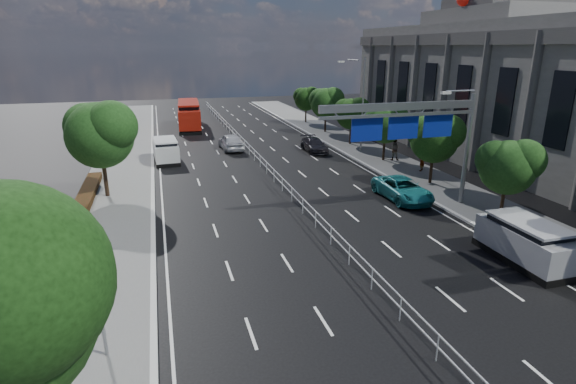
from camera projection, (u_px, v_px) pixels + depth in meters
name	position (u px, v px, depth m)	size (l,w,h in m)	color
ground	(389.00, 309.00, 17.82)	(160.00, 160.00, 0.00)	black
sidewalk_near	(75.00, 361.00, 14.76)	(5.00, 140.00, 0.14)	slate
kerb_near	(154.00, 348.00, 15.42)	(0.25, 140.00, 0.15)	silver
kerb_far	(569.00, 277.00, 20.18)	(0.25, 140.00, 0.15)	silver
median_fence	(262.00, 163.00, 38.23)	(0.05, 85.00, 1.02)	silver
hedge_near	(46.00, 287.00, 18.77)	(1.00, 36.00, 0.44)	black
toilet_sign	(80.00, 282.00, 14.02)	(1.62, 0.18, 4.34)	gray
overhead_gantry	(416.00, 122.00, 27.07)	(10.24, 0.38, 7.45)	gray
streetlight_far	(360.00, 99.00, 42.76)	(2.78, 2.40, 9.00)	gray
civic_hall	(507.00, 88.00, 42.27)	(14.40, 36.00, 14.35)	slate
near_tree_back	(100.00, 131.00, 29.67)	(4.84, 4.51, 6.69)	black
far_tree_c	(509.00, 164.00, 26.12)	(3.52, 3.28, 4.94)	black
far_tree_d	(435.00, 136.00, 32.89)	(3.85, 3.59, 5.34)	black
far_tree_e	(386.00, 122.00, 39.79)	(3.63, 3.38, 5.13)	black
far_tree_f	(352.00, 112.00, 46.66)	(3.52, 3.28, 5.02)	black
far_tree_g	(326.00, 101.00, 53.44)	(3.96, 3.69, 5.45)	black
far_tree_h	(306.00, 98.00, 60.39)	(3.41, 3.18, 4.91)	black
white_minivan	(166.00, 151.00, 40.56)	(2.32, 4.87, 2.07)	black
red_bus	(189.00, 114.00, 57.52)	(3.31, 11.27, 3.33)	black
near_car_silver	(231.00, 142.00, 45.34)	(1.95, 4.84, 1.65)	#B4B5BC
near_car_dark	(186.00, 117.00, 61.07)	(1.78, 5.10, 1.68)	black
silver_minivan	(526.00, 242.00, 21.53)	(2.15, 4.99, 2.06)	black
parked_car_teal	(402.00, 189.00, 30.52)	(2.41, 5.22, 1.45)	#196C71
parked_car_dark	(314.00, 145.00, 44.58)	(1.86, 4.57, 1.33)	black
pedestrian_a	(422.00, 161.00, 36.98)	(0.63, 0.41, 1.73)	gray
pedestrian_b	(394.00, 149.00, 40.59)	(0.93, 0.72, 1.91)	gray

